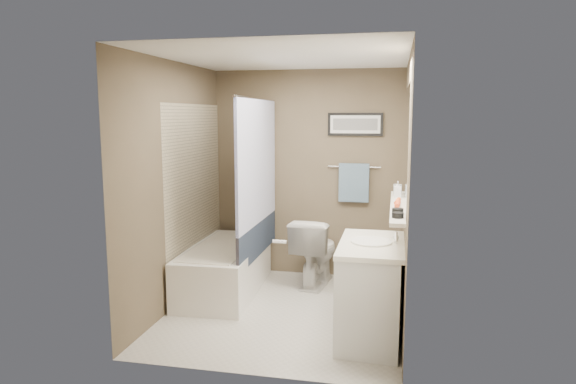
% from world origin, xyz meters
% --- Properties ---
extents(ground, '(2.50, 2.50, 0.00)m').
position_xyz_m(ground, '(0.00, 0.00, 0.00)').
color(ground, beige).
rests_on(ground, ground).
extents(ceiling, '(2.20, 2.50, 0.04)m').
position_xyz_m(ceiling, '(0.00, 0.00, 2.38)').
color(ceiling, white).
rests_on(ceiling, wall_back).
extents(wall_back, '(2.20, 0.04, 2.40)m').
position_xyz_m(wall_back, '(0.00, 1.23, 1.20)').
color(wall_back, brown).
rests_on(wall_back, ground).
extents(wall_front, '(2.20, 0.04, 2.40)m').
position_xyz_m(wall_front, '(0.00, -1.23, 1.20)').
color(wall_front, brown).
rests_on(wall_front, ground).
extents(wall_left, '(0.04, 2.50, 2.40)m').
position_xyz_m(wall_left, '(-1.08, 0.00, 1.20)').
color(wall_left, brown).
rests_on(wall_left, ground).
extents(wall_right, '(0.04, 2.50, 2.40)m').
position_xyz_m(wall_right, '(1.08, 0.00, 1.20)').
color(wall_right, brown).
rests_on(wall_right, ground).
extents(tile_surround, '(0.02, 1.55, 2.00)m').
position_xyz_m(tile_surround, '(-1.09, 0.50, 1.00)').
color(tile_surround, '#BDAF8F').
rests_on(tile_surround, wall_left).
extents(curtain_rod, '(0.02, 1.55, 0.02)m').
position_xyz_m(curtain_rod, '(-0.40, 0.50, 2.05)').
color(curtain_rod, silver).
rests_on(curtain_rod, wall_left).
extents(curtain_upper, '(0.03, 1.45, 1.28)m').
position_xyz_m(curtain_upper, '(-0.40, 0.50, 1.40)').
color(curtain_upper, white).
rests_on(curtain_upper, curtain_rod).
extents(curtain_lower, '(0.03, 1.45, 0.36)m').
position_xyz_m(curtain_lower, '(-0.40, 0.50, 0.58)').
color(curtain_lower, '#222D40').
rests_on(curtain_lower, curtain_rod).
extents(mirror, '(0.02, 1.60, 1.00)m').
position_xyz_m(mirror, '(1.09, -0.15, 1.62)').
color(mirror, silver).
rests_on(mirror, wall_right).
extents(shelf, '(0.12, 1.60, 0.03)m').
position_xyz_m(shelf, '(1.04, -0.15, 1.10)').
color(shelf, silver).
rests_on(shelf, wall_right).
extents(towel_bar, '(0.60, 0.02, 0.02)m').
position_xyz_m(towel_bar, '(0.55, 1.22, 1.30)').
color(towel_bar, silver).
rests_on(towel_bar, wall_back).
extents(towel, '(0.34, 0.05, 0.44)m').
position_xyz_m(towel, '(0.55, 1.20, 1.12)').
color(towel, '#81A4BC').
rests_on(towel, towel_bar).
extents(art_frame, '(0.62, 0.02, 0.26)m').
position_xyz_m(art_frame, '(0.55, 1.23, 1.78)').
color(art_frame, black).
rests_on(art_frame, wall_back).
extents(art_mat, '(0.56, 0.00, 0.20)m').
position_xyz_m(art_mat, '(0.55, 1.22, 1.78)').
color(art_mat, white).
rests_on(art_mat, art_frame).
extents(art_image, '(0.50, 0.00, 0.13)m').
position_xyz_m(art_image, '(0.55, 1.22, 1.78)').
color(art_image, '#595959').
rests_on(art_image, art_mat).
extents(door, '(0.80, 0.02, 2.00)m').
position_xyz_m(door, '(0.55, -1.24, 1.00)').
color(door, silver).
rests_on(door, wall_front).
extents(door_handle, '(0.10, 0.02, 0.02)m').
position_xyz_m(door_handle, '(0.22, -1.19, 1.00)').
color(door_handle, silver).
rests_on(door_handle, door).
extents(bathtub, '(0.76, 1.53, 0.50)m').
position_xyz_m(bathtub, '(-0.75, 0.42, 0.25)').
color(bathtub, white).
rests_on(bathtub, ground).
extents(tub_rim, '(0.56, 1.36, 0.02)m').
position_xyz_m(tub_rim, '(-0.75, 0.42, 0.50)').
color(tub_rim, white).
rests_on(tub_rim, bathtub).
extents(toilet, '(0.52, 0.80, 0.77)m').
position_xyz_m(toilet, '(0.16, 0.87, 0.38)').
color(toilet, silver).
rests_on(toilet, ground).
extents(vanity, '(0.56, 0.93, 0.80)m').
position_xyz_m(vanity, '(0.85, -0.44, 0.40)').
color(vanity, silver).
rests_on(vanity, ground).
extents(countertop, '(0.54, 0.96, 0.04)m').
position_xyz_m(countertop, '(0.84, -0.44, 0.82)').
color(countertop, white).
rests_on(countertop, vanity).
extents(sink_basin, '(0.34, 0.34, 0.01)m').
position_xyz_m(sink_basin, '(0.83, -0.44, 0.85)').
color(sink_basin, white).
rests_on(sink_basin, countertop).
extents(faucet_spout, '(0.02, 0.02, 0.10)m').
position_xyz_m(faucet_spout, '(1.03, -0.44, 0.89)').
color(faucet_spout, white).
rests_on(faucet_spout, countertop).
extents(faucet_knob, '(0.05, 0.05, 0.05)m').
position_xyz_m(faucet_knob, '(1.03, -0.34, 0.87)').
color(faucet_knob, silver).
rests_on(faucet_knob, countertop).
extents(candle_bowl_near, '(0.09, 0.09, 0.04)m').
position_xyz_m(candle_bowl_near, '(1.04, -0.73, 1.14)').
color(candle_bowl_near, black).
rests_on(candle_bowl_near, shelf).
extents(candle_bowl_far, '(0.09, 0.09, 0.04)m').
position_xyz_m(candle_bowl_far, '(1.04, -0.55, 1.14)').
color(candle_bowl_far, black).
rests_on(candle_bowl_far, shelf).
extents(hair_brush_front, '(0.06, 0.22, 0.04)m').
position_xyz_m(hair_brush_front, '(1.04, -0.25, 1.14)').
color(hair_brush_front, '#D7471E').
rests_on(hair_brush_front, shelf).
extents(hair_brush_back, '(0.06, 0.22, 0.04)m').
position_xyz_m(hair_brush_back, '(1.04, -0.10, 1.14)').
color(hair_brush_back, '#E55920').
rests_on(hair_brush_back, shelf).
extents(pink_comb, '(0.04, 0.16, 0.01)m').
position_xyz_m(pink_comb, '(1.04, 0.03, 1.12)').
color(pink_comb, '#F595C4').
rests_on(pink_comb, shelf).
extents(glass_jar, '(0.08, 0.08, 0.10)m').
position_xyz_m(glass_jar, '(1.04, 0.44, 1.17)').
color(glass_jar, silver).
rests_on(glass_jar, shelf).
extents(soap_bottle, '(0.07, 0.07, 0.15)m').
position_xyz_m(soap_bottle, '(1.04, 0.28, 1.19)').
color(soap_bottle, '#999999').
rests_on(soap_bottle, shelf).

